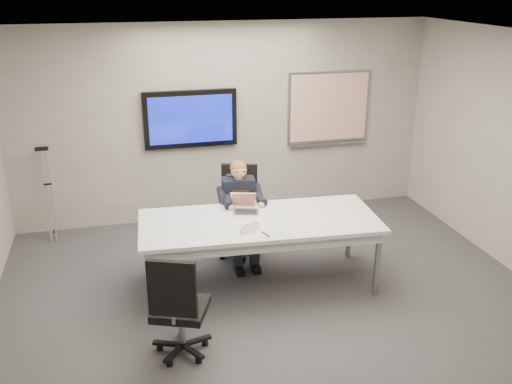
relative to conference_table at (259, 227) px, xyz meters
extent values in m
cube|color=#39393B|center=(0.06, -0.84, -0.72)|extent=(6.00, 6.00, 0.02)
cube|color=white|center=(0.06, -0.84, 2.08)|extent=(6.00, 6.00, 0.02)
cube|color=gray|center=(0.06, 2.16, 0.68)|extent=(6.00, 0.02, 2.80)
cube|color=white|center=(0.00, 0.00, 0.07)|extent=(2.72, 1.28, 0.04)
cube|color=silver|center=(0.00, 0.00, -0.02)|extent=(2.60, 1.16, 0.11)
cylinder|color=gray|center=(-1.27, -0.38, -0.34)|extent=(0.07, 0.07, 0.77)
cylinder|color=gray|center=(1.20, -0.54, -0.34)|extent=(0.07, 0.07, 0.77)
cylinder|color=gray|center=(-1.20, 0.54, -0.34)|extent=(0.07, 0.07, 0.77)
cylinder|color=gray|center=(1.27, 0.38, -0.34)|extent=(0.07, 0.07, 0.77)
cube|color=black|center=(-0.44, 2.11, 0.78)|extent=(1.30, 0.08, 0.80)
cube|color=navy|center=(-0.44, 2.06, 0.78)|extent=(1.16, 0.01, 0.66)
cube|color=gray|center=(1.61, 2.13, 0.83)|extent=(1.25, 0.04, 1.05)
cube|color=white|center=(1.61, 2.11, 0.83)|extent=(1.18, 0.01, 0.98)
cube|color=gray|center=(1.61, 2.10, 0.28)|extent=(1.18, 0.05, 0.04)
cylinder|color=gray|center=(-0.06, 0.81, -0.42)|extent=(0.07, 0.07, 0.39)
cube|color=black|center=(-0.06, 0.81, -0.22)|extent=(0.63, 0.63, 0.08)
cube|color=black|center=(0.01, 1.03, 0.13)|extent=(0.45, 0.19, 0.57)
cylinder|color=gray|center=(-1.03, -1.06, -0.43)|extent=(0.06, 0.06, 0.37)
cube|color=black|center=(-1.03, -1.06, -0.25)|extent=(0.62, 0.62, 0.07)
cube|color=black|center=(-1.11, -1.27, 0.09)|extent=(0.42, 0.21, 0.54)
cube|color=black|center=(-0.06, 0.77, 0.05)|extent=(0.41, 0.26, 0.54)
cube|color=#331C14|center=(-0.06, 0.65, 0.08)|extent=(0.21, 0.04, 0.26)
sphere|color=#E0A989|center=(-0.06, 0.74, 0.43)|extent=(0.20, 0.20, 0.20)
ellipsoid|color=brown|center=(-0.06, 0.76, 0.46)|extent=(0.21, 0.21, 0.17)
cube|color=#BDBDBF|center=(-0.10, 0.22, 0.10)|extent=(0.34, 0.29, 0.02)
cube|color=black|center=(-0.10, 0.21, 0.11)|extent=(0.28, 0.21, 0.00)
cube|color=#BDBDBF|center=(-0.10, 0.35, 0.21)|extent=(0.30, 0.16, 0.19)
cube|color=#B32313|center=(-0.10, 0.34, 0.21)|extent=(0.26, 0.13, 0.16)
cylinder|color=black|center=(-0.04, -0.40, 0.10)|extent=(0.06, 0.15, 0.01)
camera|label=1|loc=(-1.48, -5.63, 2.63)|focal=40.00mm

